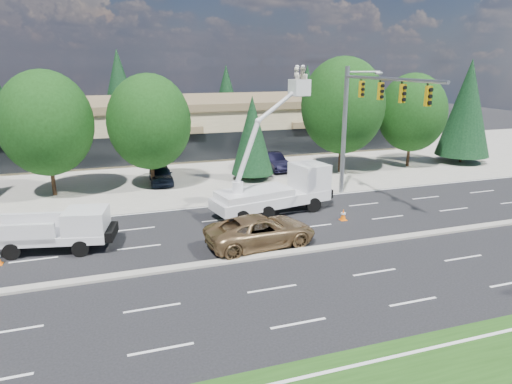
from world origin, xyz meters
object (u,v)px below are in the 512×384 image
object	(u,v)px
utility_pickup	(60,234)
minivan	(261,231)
signal_mast	(362,112)
bucket_truck	(281,183)

from	to	relation	value
utility_pickup	minivan	bearing A→B (deg)	-3.20
signal_mast	minivan	bearing A→B (deg)	-148.05
utility_pickup	bucket_truck	world-z (taller)	bucket_truck
signal_mast	utility_pickup	xyz separation A→B (m)	(-18.79, -2.93, -5.18)
signal_mast	utility_pickup	bearing A→B (deg)	-171.14
utility_pickup	bucket_truck	size ratio (longest dim) A/B	0.64
signal_mast	bucket_truck	bearing A→B (deg)	-173.17
signal_mast	utility_pickup	distance (m)	19.71
signal_mast	bucket_truck	size ratio (longest dim) A/B	1.12
minivan	bucket_truck	bearing A→B (deg)	-37.25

